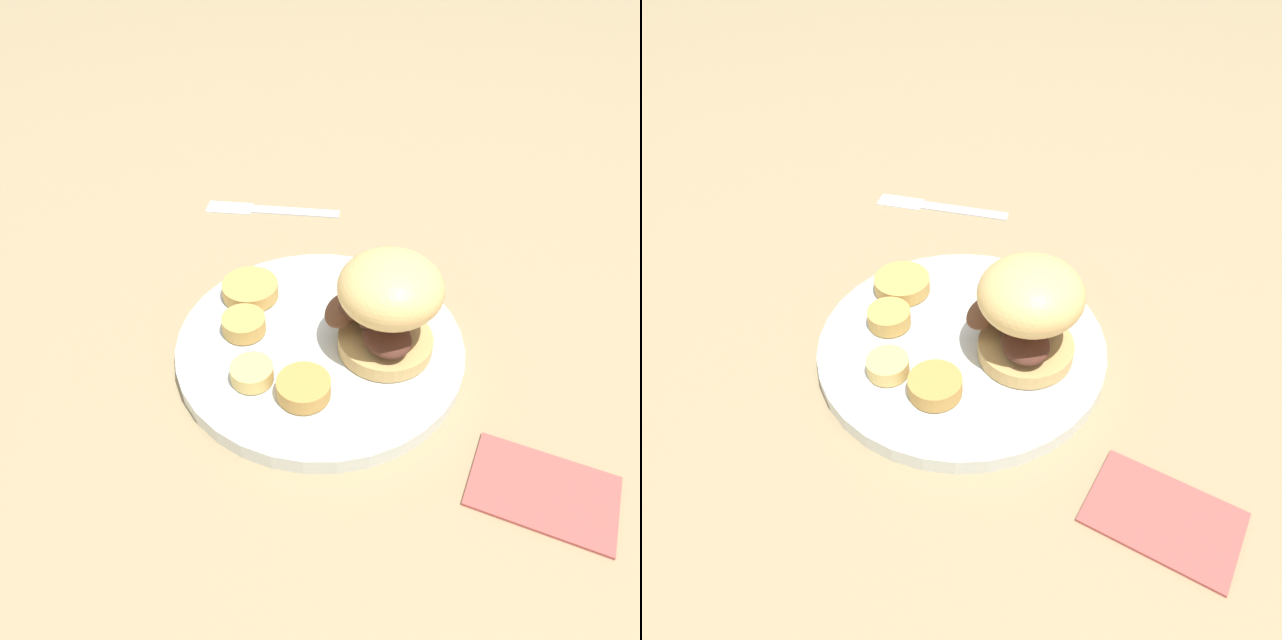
{
  "view_description": "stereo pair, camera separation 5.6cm",
  "coord_description": "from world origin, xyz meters",
  "views": [
    {
      "loc": [
        0.26,
        0.32,
        0.42
      ],
      "look_at": [
        0.0,
        0.0,
        0.04
      ],
      "focal_mm": 35.0,
      "sensor_mm": 36.0,
      "label": 1
    },
    {
      "loc": [
        0.21,
        0.35,
        0.42
      ],
      "look_at": [
        0.0,
        0.0,
        0.04
      ],
      "focal_mm": 35.0,
      "sensor_mm": 36.0,
      "label": 2
    }
  ],
  "objects": [
    {
      "name": "ground_plane",
      "position": [
        0.0,
        0.0,
        0.0
      ],
      "size": [
        4.0,
        4.0,
        0.0
      ],
      "primitive_type": "plane",
      "color": "#937F5B"
    },
    {
      "name": "dinner_plate",
      "position": [
        0.0,
        0.0,
        0.01
      ],
      "size": [
        0.27,
        0.27,
        0.02
      ],
      "color": "silver",
      "rests_on": "ground_plane"
    },
    {
      "name": "sandwich",
      "position": [
        -0.04,
        0.04,
        0.07
      ],
      "size": [
        0.09,
        0.11,
        0.1
      ],
      "color": "tan",
      "rests_on": "dinner_plate"
    },
    {
      "name": "potato_round_0",
      "position": [
        0.05,
        0.04,
        0.03
      ],
      "size": [
        0.05,
        0.05,
        0.02
      ],
      "primitive_type": "cylinder",
      "color": "#BC8942",
      "rests_on": "dinner_plate"
    },
    {
      "name": "potato_round_1",
      "position": [
        0.08,
        0.0,
        0.03
      ],
      "size": [
        0.04,
        0.04,
        0.02
      ],
      "primitive_type": "cylinder",
      "color": "#DBB766",
      "rests_on": "dinner_plate"
    },
    {
      "name": "potato_round_2",
      "position": [
        0.05,
        -0.05,
        0.03
      ],
      "size": [
        0.04,
        0.04,
        0.02
      ],
      "primitive_type": "cylinder",
      "color": "tan",
      "rests_on": "dinner_plate"
    },
    {
      "name": "potato_round_3",
      "position": [
        0.01,
        -0.09,
        0.03
      ],
      "size": [
        0.06,
        0.06,
        0.02
      ],
      "primitive_type": "cylinder",
      "color": "tan",
      "rests_on": "dinner_plate"
    },
    {
      "name": "fork",
      "position": [
        -0.11,
        -0.23,
        0.0
      ],
      "size": [
        0.13,
        0.13,
        0.0
      ],
      "color": "silver",
      "rests_on": "ground_plane"
    },
    {
      "name": "napkin",
      "position": [
        -0.04,
        0.22,
        0.0
      ],
      "size": [
        0.11,
        0.13,
        0.01
      ],
      "primitive_type": "cube",
      "rotation": [
        0.0,
        0.0,
        2.05
      ],
      "color": "#B24C47",
      "rests_on": "ground_plane"
    }
  ]
}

